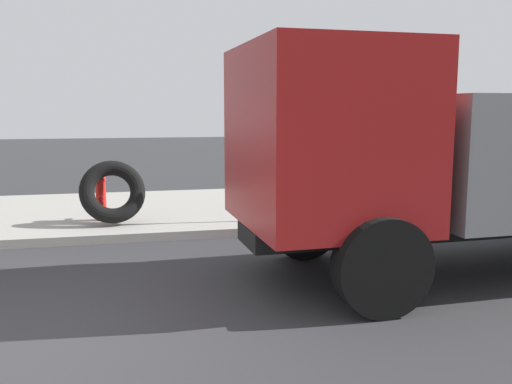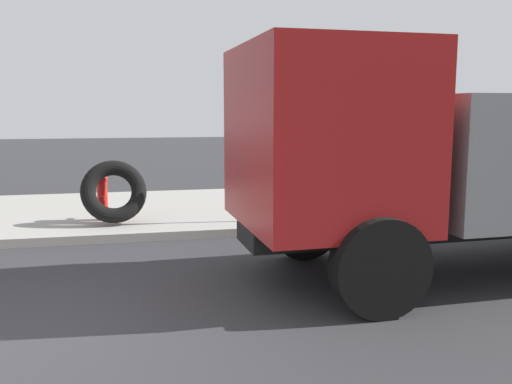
% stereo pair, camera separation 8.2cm
% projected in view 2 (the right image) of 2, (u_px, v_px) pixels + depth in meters
% --- Properties ---
extents(ground_plane, '(80.00, 80.00, 0.00)m').
position_uv_depth(ground_plane, '(14.00, 344.00, 5.34)').
color(ground_plane, '#2D2D30').
extents(sidewalk_curb, '(36.00, 5.00, 0.15)m').
position_uv_depth(sidewalk_curb, '(77.00, 214.00, 11.61)').
color(sidewalk_curb, '#99968E').
rests_on(sidewalk_curb, ground).
extents(fire_hydrant, '(0.22, 0.49, 0.89)m').
position_uv_depth(fire_hydrant, '(102.00, 195.00, 10.52)').
color(fire_hydrant, red).
rests_on(fire_hydrant, sidewalk_curb).
extents(loose_tire, '(1.25, 0.83, 1.19)m').
position_uv_depth(loose_tire, '(114.00, 192.00, 10.15)').
color(loose_tire, black).
rests_on(loose_tire, sidewalk_curb).
extents(stop_sign, '(0.76, 0.08, 2.20)m').
position_uv_depth(stop_sign, '(266.00, 139.00, 10.27)').
color(stop_sign, gray).
rests_on(stop_sign, sidewalk_curb).
extents(dump_truck_gray, '(7.08, 3.00, 3.00)m').
position_uv_depth(dump_truck_gray, '(483.00, 155.00, 7.54)').
color(dump_truck_gray, slate).
rests_on(dump_truck_gray, ground).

